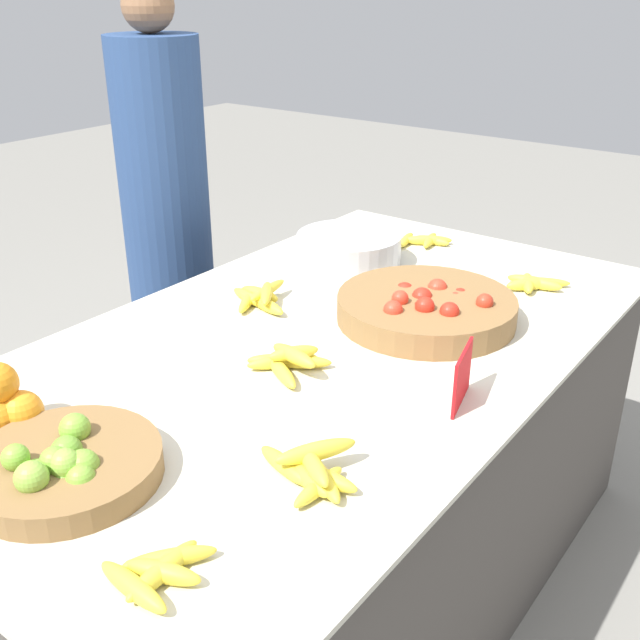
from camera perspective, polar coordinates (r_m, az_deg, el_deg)
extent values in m
plane|color=gray|center=(2.18, 0.00, -19.23)|extent=(12.00, 12.00, 0.00)
cube|color=#4C4742|center=(1.94, 0.00, -11.49)|extent=(1.78, 1.00, 0.73)
cube|color=beige|center=(1.75, 0.00, -1.67)|extent=(1.86, 1.04, 0.01)
cylinder|color=olive|center=(1.35, -18.80, -10.54)|extent=(0.32, 0.32, 0.05)
sphere|color=#7AB238|center=(1.30, -17.61, -10.54)|extent=(0.06, 0.06, 0.06)
sphere|color=#7AB238|center=(1.31, -19.55, -10.12)|extent=(0.05, 0.05, 0.05)
sphere|color=#7AB238|center=(1.28, -17.75, -11.47)|extent=(0.05, 0.05, 0.05)
sphere|color=#6BA333|center=(1.36, -21.86, -10.40)|extent=(0.05, 0.05, 0.05)
sphere|color=#89BC42|center=(1.30, -18.86, -10.32)|extent=(0.05, 0.05, 0.05)
sphere|color=#89BC42|center=(1.28, -21.14, -11.13)|extent=(0.05, 0.05, 0.05)
sphere|color=#6BA333|center=(1.30, -18.87, -11.63)|extent=(0.04, 0.04, 0.04)
sphere|color=#7AB238|center=(1.34, -20.75, -10.89)|extent=(0.05, 0.05, 0.05)
sphere|color=#6BA333|center=(1.35, -18.73, -9.44)|extent=(0.05, 0.05, 0.05)
sphere|color=#7AB238|center=(1.33, -22.19, -9.68)|extent=(0.05, 0.05, 0.05)
sphere|color=#7AB238|center=(1.38, -18.17, -7.86)|extent=(0.05, 0.05, 0.05)
cylinder|color=olive|center=(1.85, 8.08, 0.87)|extent=(0.44, 0.44, 0.06)
sphere|color=red|center=(1.80, 7.76, 0.77)|extent=(0.05, 0.05, 0.05)
sphere|color=red|center=(1.84, 7.77, 1.70)|extent=(0.05, 0.05, 0.05)
sphere|color=red|center=(1.90, 6.45, 2.12)|extent=(0.05, 0.05, 0.05)
sphere|color=red|center=(1.85, 9.00, 1.08)|extent=(0.04, 0.04, 0.04)
sphere|color=red|center=(1.81, 12.43, 1.35)|extent=(0.04, 0.04, 0.04)
sphere|color=red|center=(1.78, 5.53, 0.71)|extent=(0.04, 0.04, 0.04)
sphere|color=red|center=(1.83, 7.78, 0.73)|extent=(0.05, 0.05, 0.05)
sphere|color=red|center=(1.87, 10.23, 1.43)|extent=(0.05, 0.05, 0.05)
sphere|color=red|center=(1.75, 9.83, 0.62)|extent=(0.05, 0.05, 0.05)
sphere|color=red|center=(1.86, 12.47, 0.89)|extent=(0.05, 0.05, 0.05)
sphere|color=red|center=(1.74, 5.59, 0.76)|extent=(0.05, 0.05, 0.05)
sphere|color=red|center=(1.89, 10.62, 1.78)|extent=(0.04, 0.04, 0.04)
sphere|color=red|center=(1.79, 6.12, 1.63)|extent=(0.04, 0.04, 0.04)
sphere|color=red|center=(1.90, 8.93, 2.37)|extent=(0.05, 0.05, 0.05)
sphere|color=red|center=(1.89, 8.50, 1.62)|extent=(0.04, 0.04, 0.04)
sphere|color=red|center=(1.83, 11.60, 0.32)|extent=(0.05, 0.05, 0.05)
sphere|color=red|center=(1.81, 6.30, 0.12)|extent=(0.04, 0.04, 0.04)
sphere|color=red|center=(1.86, 5.24, 1.33)|extent=(0.04, 0.04, 0.04)
sphere|color=red|center=(1.76, 7.99, 1.04)|extent=(0.05, 0.05, 0.05)
sphere|color=red|center=(1.83, 6.60, 0.95)|extent=(0.05, 0.05, 0.05)
sphere|color=orange|center=(1.51, -23.22, -6.39)|extent=(0.08, 0.08, 0.08)
sphere|color=orange|center=(1.49, -21.81, -6.54)|extent=(0.08, 0.08, 0.08)
cylinder|color=silver|center=(2.19, 2.21, 5.43)|extent=(0.30, 0.30, 0.09)
cube|color=red|center=(1.49, 10.78, -4.30)|extent=(0.13, 0.04, 0.12)
ellipsoid|color=yellow|center=(2.12, 16.55, 2.78)|extent=(0.10, 0.14, 0.03)
ellipsoid|color=yellow|center=(2.11, 16.02, 2.77)|extent=(0.04, 0.15, 0.03)
ellipsoid|color=yellow|center=(2.10, 15.56, 2.73)|extent=(0.13, 0.08, 0.03)
ellipsoid|color=yellow|center=(2.09, 15.61, 2.63)|extent=(0.12, 0.11, 0.03)
ellipsoid|color=yellow|center=(1.63, -3.58, -3.06)|extent=(0.09, 0.11, 0.03)
ellipsoid|color=yellow|center=(1.58, -2.92, -3.98)|extent=(0.10, 0.14, 0.03)
ellipsoid|color=yellow|center=(1.62, -1.79, -3.18)|extent=(0.11, 0.14, 0.03)
ellipsoid|color=yellow|center=(1.62, -2.87, -3.17)|extent=(0.14, 0.12, 0.03)
ellipsoid|color=yellow|center=(1.59, -2.02, -2.54)|extent=(0.11, 0.09, 0.03)
ellipsoid|color=yellow|center=(1.58, -2.00, -2.73)|extent=(0.06, 0.13, 0.03)
ellipsoid|color=yellow|center=(1.94, -5.43, 1.73)|extent=(0.06, 0.14, 0.03)
ellipsoid|color=yellow|center=(1.93, -5.50, 1.51)|extent=(0.15, 0.10, 0.03)
ellipsoid|color=yellow|center=(1.95, -4.64, 1.97)|extent=(0.04, 0.12, 0.04)
ellipsoid|color=yellow|center=(1.90, -4.25, 1.24)|extent=(0.07, 0.16, 0.03)
ellipsoid|color=yellow|center=(1.93, -4.00, 2.30)|extent=(0.15, 0.04, 0.03)
ellipsoid|color=yellow|center=(1.91, -4.11, 2.06)|extent=(0.13, 0.11, 0.03)
ellipsoid|color=yellow|center=(1.27, -1.13, -11.76)|extent=(0.07, 0.14, 0.03)
ellipsoid|color=yellow|center=(1.27, 0.10, -11.85)|extent=(0.04, 0.14, 0.03)
ellipsoid|color=yellow|center=(1.25, -0.12, -12.59)|extent=(0.13, 0.03, 0.03)
ellipsoid|color=yellow|center=(1.30, -2.73, -10.99)|extent=(0.06, 0.14, 0.03)
ellipsoid|color=yellow|center=(1.27, 0.08, -11.83)|extent=(0.10, 0.14, 0.03)
ellipsoid|color=yellow|center=(1.28, -0.33, -9.97)|extent=(0.14, 0.10, 0.03)
ellipsoid|color=yellow|center=(1.25, -0.45, -11.11)|extent=(0.09, 0.11, 0.03)
ellipsoid|color=yellow|center=(2.39, 8.37, 6.03)|extent=(0.14, 0.06, 0.03)
ellipsoid|color=yellow|center=(2.39, 8.53, 6.02)|extent=(0.03, 0.12, 0.03)
ellipsoid|color=yellow|center=(2.38, 6.58, 6.08)|extent=(0.13, 0.06, 0.03)
ellipsoid|color=yellow|center=(2.38, 8.19, 6.04)|extent=(0.11, 0.14, 0.03)
ellipsoid|color=yellow|center=(1.14, -11.36, -17.37)|extent=(0.12, 0.11, 0.03)
ellipsoid|color=yellow|center=(1.11, -14.07, -19.11)|extent=(0.04, 0.14, 0.03)
ellipsoid|color=yellow|center=(1.12, -11.91, -18.28)|extent=(0.07, 0.12, 0.03)
ellipsoid|color=yellow|center=(1.13, -11.88, -18.13)|extent=(0.14, 0.04, 0.03)
cylinder|color=navy|center=(2.60, -11.41, 5.51)|extent=(0.29, 0.29, 1.35)
sphere|color=#896042|center=(2.46, -13.00, 22.33)|extent=(0.16, 0.16, 0.16)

